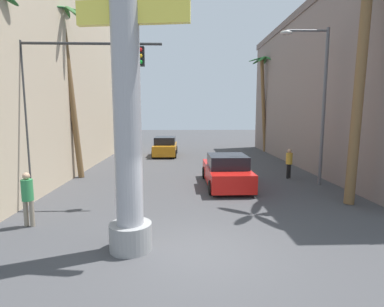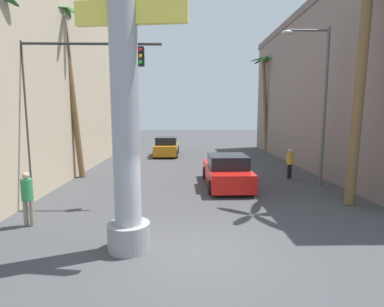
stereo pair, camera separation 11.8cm
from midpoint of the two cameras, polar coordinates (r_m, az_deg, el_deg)
ground_plane at (r=17.53m, az=-0.67°, el=-3.85°), size 90.56×90.56×0.00m
building_left at (r=22.93m, az=-29.32°, el=12.82°), size 8.77×22.25×11.86m
building_right at (r=22.97m, az=27.25°, el=10.92°), size 7.08×21.73×10.25m
neon_sign_pole at (r=7.80m, az=-13.08°, el=21.62°), size 3.04×1.09×11.28m
street_lamp at (r=15.68m, az=22.61°, el=10.60°), size 2.32×0.28×7.45m
traffic_light_mast at (r=12.43m, az=-23.17°, el=10.88°), size 5.28×0.32×6.16m
car_lead at (r=14.58m, az=6.33°, el=-3.47°), size 2.07×4.67×1.56m
car_far at (r=24.94m, az=-5.25°, el=1.29°), size 1.97×4.26×1.56m
palm_tree_mid_left at (r=17.37m, az=-22.41°, el=14.33°), size 2.59×2.60×8.85m
palm_tree_near_right at (r=13.28m, az=29.02°, el=15.33°), size 3.14×3.23×9.32m
palm_tree_far_right at (r=28.14m, az=13.36°, el=11.34°), size 2.77×2.63×8.51m
pedestrian_curb_left at (r=10.66m, az=-29.11°, el=-6.96°), size 0.39×0.39×1.72m
pedestrian_mid_right at (r=16.96m, az=17.81°, el=-1.42°), size 0.48×0.48×1.61m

